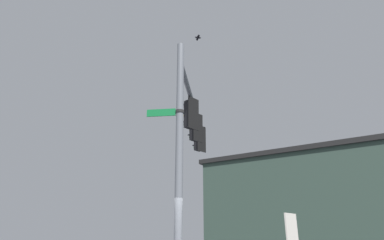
% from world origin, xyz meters
% --- Properties ---
extents(signal_pole, '(0.21, 0.21, 7.26)m').
position_xyz_m(signal_pole, '(0.00, 0.00, 3.63)').
color(signal_pole, slate).
rests_on(signal_pole, ground).
extents(mast_arm, '(5.45, 4.08, 0.17)m').
position_xyz_m(mast_arm, '(2.67, 1.97, 6.59)').
color(mast_arm, slate).
extents(traffic_light_nearest_pole, '(0.54, 0.49, 1.31)m').
position_xyz_m(traffic_light_nearest_pole, '(1.89, 1.41, 5.81)').
color(traffic_light_nearest_pole, black).
extents(traffic_light_mid_inner, '(0.54, 0.49, 1.31)m').
position_xyz_m(traffic_light_mid_inner, '(3.16, 2.35, 5.81)').
color(traffic_light_mid_inner, black).
extents(traffic_light_mid_outer, '(0.54, 0.49, 1.31)m').
position_xyz_m(traffic_light_mid_outer, '(4.43, 3.28, 5.81)').
color(traffic_light_mid_outer, black).
extents(street_name_sign, '(0.72, 0.93, 0.22)m').
position_xyz_m(street_name_sign, '(-0.18, 0.24, 4.97)').
color(street_name_sign, '#147238').
extents(bird_flying, '(0.30, 0.38, 0.10)m').
position_xyz_m(bird_flying, '(3.36, 2.30, 10.33)').
color(bird_flying, black).
extents(storefront_building, '(10.02, 13.79, 6.71)m').
position_xyz_m(storefront_building, '(14.99, 3.04, 3.37)').
color(storefront_building, '#33473D').
rests_on(storefront_building, ground).
extents(tree_by_storefront, '(2.93, 2.93, 6.12)m').
position_xyz_m(tree_by_storefront, '(17.76, 3.53, 4.60)').
color(tree_by_storefront, '#4C3823').
rests_on(tree_by_storefront, ground).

